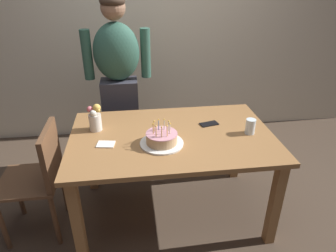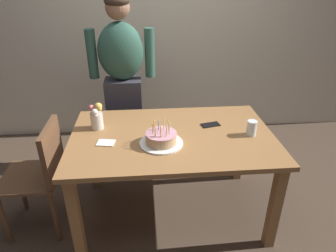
# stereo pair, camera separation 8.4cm
# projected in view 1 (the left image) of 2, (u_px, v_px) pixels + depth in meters

# --- Properties ---
(ground_plane) EXTENTS (10.00, 10.00, 0.00)m
(ground_plane) POSITION_uv_depth(u_px,v_px,m) (171.00, 210.00, 2.55)
(ground_plane) COLOR #47382B
(back_wall) EXTENTS (5.20, 0.10, 2.60)m
(back_wall) POSITION_uv_depth(u_px,v_px,m) (153.00, 24.00, 3.32)
(back_wall) COLOR beige
(back_wall) RESTS_ON ground_plane
(dining_table) EXTENTS (1.50, 0.96, 0.74)m
(dining_table) POSITION_uv_depth(u_px,v_px,m) (172.00, 146.00, 2.26)
(dining_table) COLOR olive
(dining_table) RESTS_ON ground_plane
(birthday_cake) EXTENTS (0.31, 0.31, 0.17)m
(birthday_cake) POSITION_uv_depth(u_px,v_px,m) (162.00, 139.00, 2.08)
(birthday_cake) COLOR white
(birthday_cake) RESTS_ON dining_table
(water_glass_near) EXTENTS (0.07, 0.07, 0.11)m
(water_glass_near) POSITION_uv_depth(u_px,v_px,m) (250.00, 126.00, 2.21)
(water_glass_near) COLOR silver
(water_glass_near) RESTS_ON dining_table
(cell_phone) EXTENTS (0.16, 0.10, 0.01)m
(cell_phone) POSITION_uv_depth(u_px,v_px,m) (209.00, 124.00, 2.36)
(cell_phone) COLOR black
(cell_phone) RESTS_ON dining_table
(napkin_stack) EXTENTS (0.13, 0.11, 0.01)m
(napkin_stack) POSITION_uv_depth(u_px,v_px,m) (106.00, 144.00, 2.08)
(napkin_stack) COLOR white
(napkin_stack) RESTS_ON dining_table
(flower_vase) EXTENTS (0.10, 0.09, 0.21)m
(flower_vase) POSITION_uv_depth(u_px,v_px,m) (95.00, 119.00, 2.24)
(flower_vase) COLOR silver
(flower_vase) RESTS_ON dining_table
(person_man_bearded) EXTENTS (0.61, 0.27, 1.66)m
(person_man_bearded) POSITION_uv_depth(u_px,v_px,m) (119.00, 85.00, 2.79)
(person_man_bearded) COLOR #33333D
(person_man_bearded) RESTS_ON ground_plane
(dining_chair) EXTENTS (0.42, 0.42, 0.87)m
(dining_chair) POSITION_uv_depth(u_px,v_px,m) (41.00, 173.00, 2.16)
(dining_chair) COLOR brown
(dining_chair) RESTS_ON ground_plane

